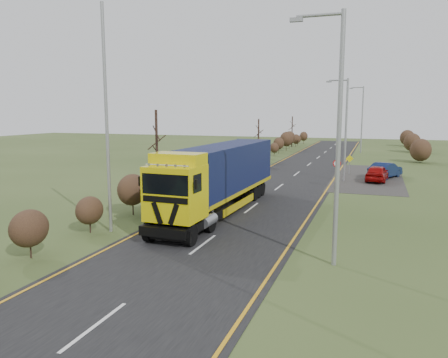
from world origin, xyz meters
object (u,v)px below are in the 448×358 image
car_blue_sedan (385,170)px  car_red_hatchback (377,173)px  speed_sign (337,168)px  lorry (219,174)px  streetlight_near (336,129)px

car_blue_sedan → car_red_hatchback: bearing=97.9°
car_red_hatchback → car_blue_sedan: bearing=-100.1°
car_blue_sedan → speed_sign: 7.73m
lorry → car_red_hatchback: 17.88m
lorry → car_red_hatchback: bearing=62.4°
car_red_hatchback → streetlight_near: bearing=92.3°
car_blue_sedan → streetlight_near: streetlight_near is taller
car_red_hatchback → car_blue_sedan: size_ratio=0.97×
car_red_hatchback → car_blue_sedan: 2.45m
car_red_hatchback → streetlight_near: size_ratio=0.43×
car_red_hatchback → speed_sign: bearing=61.8°
lorry → speed_sign: size_ratio=6.55×
lorry → speed_sign: 12.54m
streetlight_near → car_red_hatchback: bearing=85.9°
speed_sign → lorry: bearing=-117.3°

